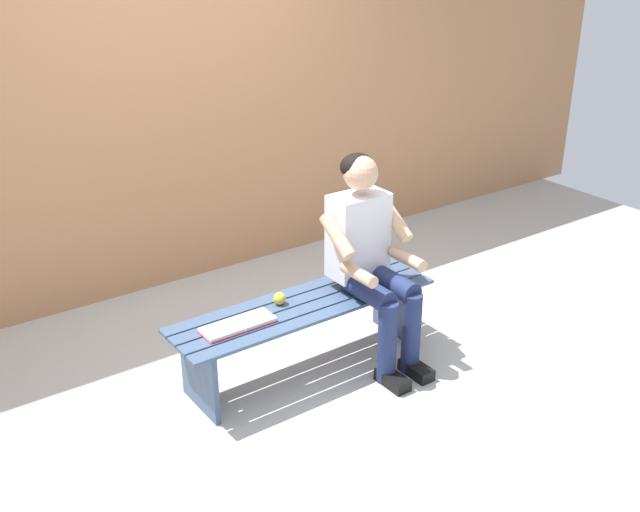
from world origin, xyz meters
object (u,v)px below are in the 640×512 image
Objects in this scene: person_seated at (371,254)px; book_open at (238,325)px; bench_near at (305,319)px; apple at (280,299)px.

book_open is at bearing -5.52° from person_seated.
bench_near is at bearing -178.17° from book_open.
bench_near is 3.92× the size of book_open.
apple is 0.33m from book_open.
book_open is at bearing 15.47° from apple.
person_seated is 0.58m from apple.
person_seated is at bearing 161.84° from apple.
person_seated is 0.87m from book_open.
bench_near is 0.53m from person_seated.
bench_near is at bearing 150.69° from apple.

